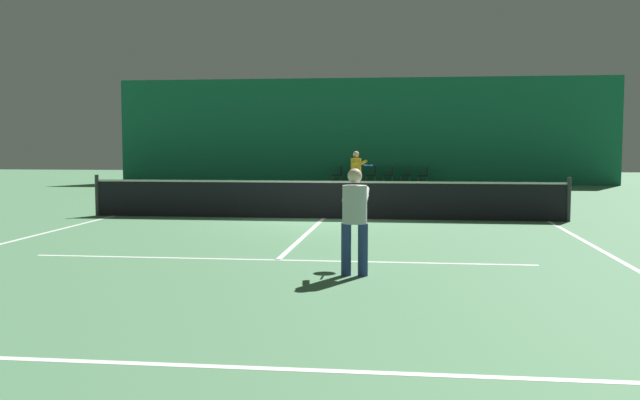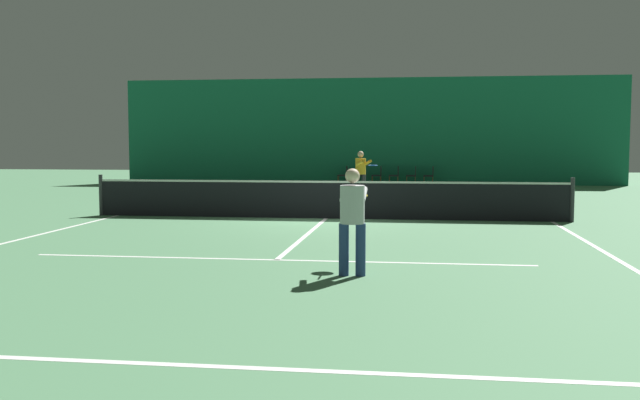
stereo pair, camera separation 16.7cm
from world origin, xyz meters
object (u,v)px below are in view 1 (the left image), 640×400
at_px(courtside_chair_2, 372,174).
at_px(courtside_chair_5, 424,174).
at_px(courtside_chair_4, 407,174).
at_px(tennis_net, 323,198).
at_px(courtside_chair_0, 338,174).
at_px(player_near, 355,213).
at_px(player_far, 356,170).
at_px(courtside_chair_1, 355,174).
at_px(courtside_chair_3, 390,174).

height_order(courtside_chair_2, courtside_chair_5, same).
bearing_deg(courtside_chair_2, courtside_chair_4, 90.00).
xyz_separation_m(tennis_net, courtside_chair_5, (2.86, 14.68, -0.03)).
bearing_deg(courtside_chair_2, courtside_chair_0, -90.00).
relative_size(courtside_chair_4, courtside_chair_5, 1.00).
xyz_separation_m(player_near, courtside_chair_4, (0.74, 22.23, -0.41)).
xyz_separation_m(courtside_chair_0, courtside_chair_2, (1.55, 0.00, 0.00)).
height_order(player_far, courtside_chair_2, player_far).
bearing_deg(player_far, courtside_chair_2, 148.62).
relative_size(player_near, courtside_chair_5, 1.83).
distance_m(tennis_net, courtside_chair_1, 14.68).
height_order(courtside_chair_0, courtside_chair_2, same).
height_order(tennis_net, player_far, player_far).
xyz_separation_m(tennis_net, player_near, (1.34, -7.55, 0.39)).
bearing_deg(courtside_chair_5, courtside_chair_2, -90.00).
relative_size(player_far, courtside_chair_1, 1.91).
xyz_separation_m(player_far, courtside_chair_2, (0.22, 7.22, -0.45)).
distance_m(courtside_chair_3, courtside_chair_5, 1.55).
distance_m(courtside_chair_1, courtside_chair_3, 1.55).
xyz_separation_m(courtside_chair_4, courtside_chair_5, (0.78, 0.00, 0.00)).
height_order(courtside_chair_2, courtside_chair_3, same).
xyz_separation_m(courtside_chair_1, courtside_chair_3, (1.55, 0.00, 0.00)).
distance_m(courtside_chair_1, courtside_chair_2, 0.78).
bearing_deg(player_far, courtside_chair_5, 130.92).
relative_size(tennis_net, player_far, 7.48).
bearing_deg(player_near, player_far, 3.42).
relative_size(tennis_net, courtside_chair_3, 14.29).
height_order(player_near, courtside_chair_0, player_near).
height_order(player_far, courtside_chair_4, player_far).
bearing_deg(courtside_chair_3, player_far, -7.88).
height_order(courtside_chair_0, courtside_chair_1, same).
relative_size(player_near, player_far, 0.96).
relative_size(player_far, courtside_chair_2, 1.91).
distance_m(player_far, courtside_chair_1, 7.26).
relative_size(courtside_chair_2, courtside_chair_4, 1.00).
bearing_deg(courtside_chair_5, tennis_net, -11.01).
bearing_deg(courtside_chair_4, tennis_net, -8.06).
bearing_deg(courtside_chair_4, courtside_chair_0, -90.00).
bearing_deg(player_near, courtside_chair_3, -0.44).
xyz_separation_m(player_near, courtside_chair_2, (-0.81, 22.23, -0.41)).
height_order(tennis_net, courtside_chair_5, tennis_net).
bearing_deg(courtside_chair_5, player_far, -19.47).
relative_size(player_near, courtside_chair_0, 1.83).
bearing_deg(courtside_chair_1, player_far, 4.38).
bearing_deg(courtside_chair_1, courtside_chair_5, 90.00).
xyz_separation_m(courtside_chair_1, courtside_chair_4, (2.33, 0.00, 0.00)).
height_order(tennis_net, player_near, player_near).
bearing_deg(player_near, tennis_net, 9.51).
distance_m(player_far, courtside_chair_2, 7.24).
height_order(player_far, courtside_chair_5, player_far).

